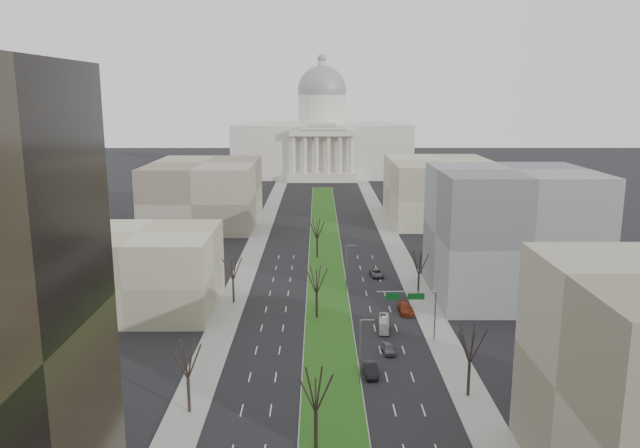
{
  "coord_description": "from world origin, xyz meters",
  "views": [
    {
      "loc": [
        -1.72,
        -20.61,
        37.54
      ],
      "look_at": [
        -1.36,
        104.41,
        11.31
      ],
      "focal_mm": 35.0,
      "sensor_mm": 36.0,
      "label": 1
    }
  ],
  "objects_px": {
    "car_grey_near": "(388,348)",
    "car_red": "(406,308)",
    "car_grey_far": "(376,273)",
    "box_van": "(384,324)",
    "car_black": "(370,369)"
  },
  "relations": [
    {
      "from": "car_grey_near",
      "to": "car_red",
      "type": "relative_size",
      "value": 0.72
    },
    {
      "from": "car_grey_far",
      "to": "box_van",
      "type": "height_order",
      "value": "box_van"
    },
    {
      "from": "car_red",
      "to": "box_van",
      "type": "bearing_deg",
      "value": -123.46
    },
    {
      "from": "car_grey_near",
      "to": "car_grey_far",
      "type": "xyz_separation_m",
      "value": [
        1.83,
        39.29,
        0.02
      ]
    },
    {
      "from": "car_grey_near",
      "to": "car_grey_far",
      "type": "bearing_deg",
      "value": 82.66
    },
    {
      "from": "box_van",
      "to": "car_grey_far",
      "type": "bearing_deg",
      "value": 93.06
    },
    {
      "from": "car_grey_near",
      "to": "box_van",
      "type": "height_order",
      "value": "box_van"
    },
    {
      "from": "car_red",
      "to": "car_grey_far",
      "type": "distance_m",
      "value": 22.4
    },
    {
      "from": "car_black",
      "to": "car_red",
      "type": "height_order",
      "value": "car_red"
    },
    {
      "from": "car_grey_near",
      "to": "car_red",
      "type": "distance_m",
      "value": 17.77
    },
    {
      "from": "car_black",
      "to": "box_van",
      "type": "xyz_separation_m",
      "value": [
        3.58,
        16.82,
        0.14
      ]
    },
    {
      "from": "car_grey_near",
      "to": "car_black",
      "type": "distance_m",
      "value": 8.07
    },
    {
      "from": "car_black",
      "to": "car_red",
      "type": "bearing_deg",
      "value": 70.04
    },
    {
      "from": "car_grey_far",
      "to": "car_black",
      "type": "bearing_deg",
      "value": -103.45
    },
    {
      "from": "car_black",
      "to": "car_grey_near",
      "type": "bearing_deg",
      "value": 64.58
    }
  ]
}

